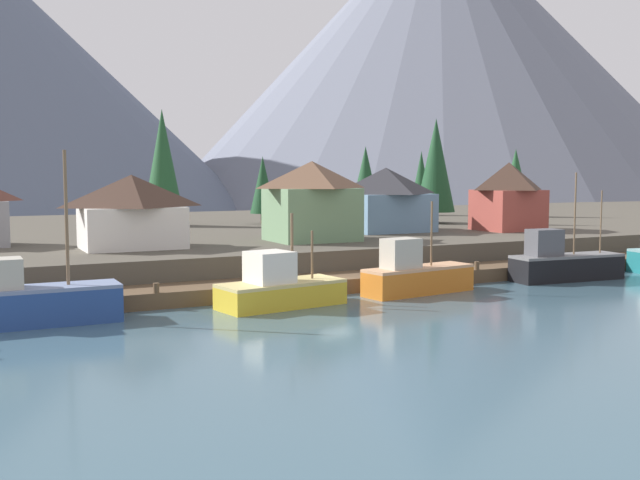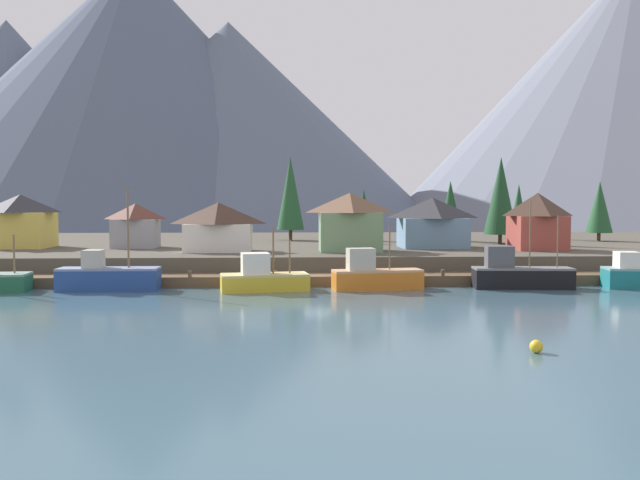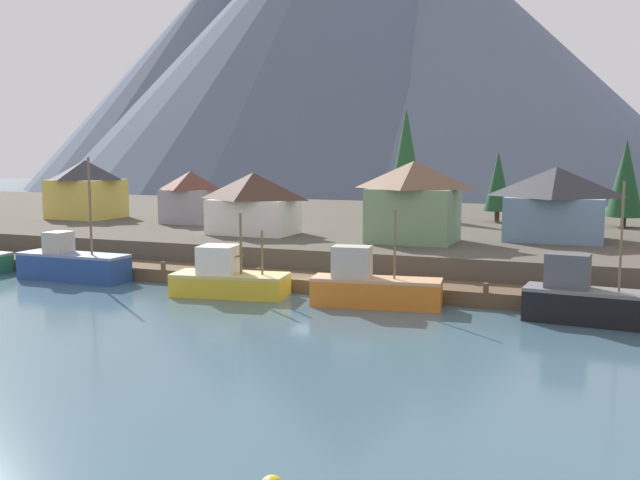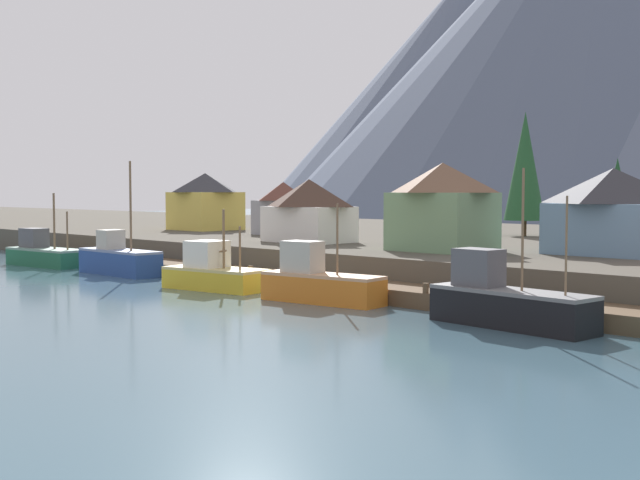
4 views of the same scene
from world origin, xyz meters
name	(u,v)px [view 3 (image 3 of 4)]	position (x,y,z in m)	size (l,w,h in m)	color
ground_plane	(391,262)	(0.00, 20.00, -0.50)	(400.00, 400.00, 1.00)	#3D5B6B
dock	(320,283)	(0.00, 1.99, 0.50)	(80.00, 4.00, 1.60)	brown
shoreline_bank	(421,231)	(0.00, 32.00, 1.25)	(400.00, 56.00, 2.50)	#4C473D
mountain_west_peak	(222,78)	(-89.31, 145.48, 32.00)	(112.32, 112.32, 64.00)	slate
mountain_central_peak	(346,37)	(-51.42, 149.28, 42.35)	(159.48, 159.48, 84.70)	#4C566B
mountain_east_peak	(446,68)	(-21.43, 142.55, 31.72)	(132.30, 132.30, 63.44)	slate
fishing_boat_blue	(72,264)	(-19.16, -1.45, 1.24)	(8.98, 2.63, 9.43)	navy
fishing_boat_yellow	(228,278)	(-5.08, -2.31, 1.19)	(8.22, 4.22, 5.71)	gold
fishing_boat_orange	(372,286)	(5.16, -1.90, 1.28)	(8.48, 3.47, 6.24)	#CC6B1E
fishing_boat_black	(600,302)	(18.74, -1.68, 1.29)	(9.18, 3.14, 8.19)	black
house_blue	(555,203)	(14.84, 17.83, 5.63)	(8.16, 6.91, 6.12)	#6689A8
house_grey	(191,197)	(-21.43, 19.22, 5.26)	(5.45, 4.60, 5.40)	gray
house_white	(253,203)	(-10.64, 12.46, 5.33)	(7.72, 5.22, 5.52)	silver
house_yellow	(86,189)	(-35.42, 19.80, 5.82)	(7.19, 6.54, 6.50)	gold
house_green	(413,201)	(4.17, 12.11, 5.88)	(7.16, 5.85, 6.61)	#6B8E66
conifer_near_left	(626,178)	(20.41, 31.42, 7.33)	(3.49, 3.49, 8.65)	#4C3823
conifer_near_right	(498,182)	(8.04, 32.43, 6.78)	(2.82, 2.82, 7.43)	#4C3823
conifer_back_right	(406,156)	(-2.52, 34.33, 9.43)	(4.01, 4.01, 12.31)	#4C3823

